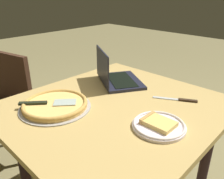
% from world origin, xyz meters
% --- Properties ---
extents(dining_table, '(1.00, 1.09, 0.75)m').
position_xyz_m(dining_table, '(0.00, 0.00, 0.66)').
color(dining_table, tan).
rests_on(dining_table, ground_plane).
extents(laptop, '(0.40, 0.37, 0.22)m').
position_xyz_m(laptop, '(-0.21, 0.22, 0.80)').
color(laptop, black).
rests_on(laptop, dining_table).
extents(pizza_plate, '(0.24, 0.24, 0.04)m').
position_xyz_m(pizza_plate, '(0.29, -0.02, 0.77)').
color(pizza_plate, white).
rests_on(pizza_plate, dining_table).
extents(pizza_tray, '(0.37, 0.37, 0.04)m').
position_xyz_m(pizza_tray, '(-0.20, -0.24, 0.77)').
color(pizza_tray, '#A5A099').
rests_on(pizza_tray, dining_table).
extents(table_knife, '(0.22, 0.13, 0.01)m').
position_xyz_m(table_knife, '(0.22, 0.28, 0.76)').
color(table_knife, silver).
rests_on(table_knife, dining_table).
extents(chair_near, '(0.52, 0.52, 0.89)m').
position_xyz_m(chair_near, '(-0.91, -0.27, 0.51)').
color(chair_near, '#3D2519').
rests_on(chair_near, ground_plane).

